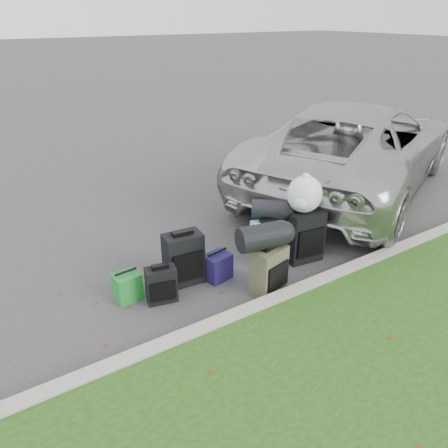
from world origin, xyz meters
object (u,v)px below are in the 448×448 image
tote_green (127,287)px  suitcase_small_black (161,285)px  suitcase_large_black_left (184,259)px  suitcase_large_black_right (304,236)px  suv (354,146)px  suitcase_teal (267,241)px  suitcase_olive (269,270)px  tote_navy (217,267)px

tote_green → suitcase_small_black: bearing=-42.4°
suitcase_large_black_left → suitcase_large_black_right: suitcase_large_black_right is taller
suitcase_large_black_right → tote_green: 2.39m
suitcase_small_black → suitcase_large_black_left: suitcase_large_black_left is taller
suv → suitcase_teal: 3.35m
suv → suitcase_large_black_left: size_ratio=8.76×
suitcase_olive → suitcase_large_black_left: bearing=124.1°
tote_green → tote_navy: 1.13m
suitcase_teal → tote_green: size_ratio=1.78×
suitcase_olive → suitcase_teal: (0.42, 0.56, 0.00)m
suitcase_large_black_right → tote_navy: 1.26m
suv → suitcase_small_black: (-4.61, -1.39, -0.59)m
tote_green → suitcase_teal: bearing=-10.3°
suv → suitcase_small_black: 4.85m
suitcase_teal → tote_green: (-1.90, 0.19, -0.13)m
suv → tote_green: suv is taller
suv → suitcase_olive: suv is taller
suv → suitcase_large_black_left: (-4.21, -1.18, -0.47)m
suitcase_small_black → suitcase_olive: bearing=-10.4°
suitcase_large_black_left → suitcase_teal: (1.18, -0.15, -0.04)m
suv → tote_navy: suv is taller
suitcase_teal → tote_green: suitcase_teal is taller
suitcase_small_black → suitcase_large_black_left: size_ratio=0.66×
suitcase_large_black_left → suitcase_olive: suitcase_large_black_left is taller
tote_green → tote_navy: (1.11, -0.20, 0.00)m
suitcase_small_black → tote_green: (-0.32, 0.25, -0.05)m
suitcase_olive → tote_green: 1.67m
tote_green → tote_navy: bearing=-14.6°
suitcase_olive → tote_navy: (-0.37, 0.56, -0.12)m
suitcase_large_black_left → tote_green: suitcase_large_black_left is taller
suitcase_large_black_left → tote_navy: size_ratio=1.95×
suv → suitcase_large_black_right: size_ratio=8.16×
suitcase_large_black_left → suitcase_large_black_right: size_ratio=0.93×
suitcase_small_black → tote_green: bearing=155.2°
suitcase_large_black_right → tote_navy: suitcase_large_black_right is taller
suitcase_small_black → suitcase_large_black_right: bearing=8.3°
suv → suitcase_large_black_left: bearing=80.8°
suitcase_large_black_right → suitcase_small_black: bearing=-176.7°
suitcase_olive → suitcase_large_black_right: size_ratio=0.82×
suitcase_teal → tote_green: 1.91m
suitcase_teal → suitcase_large_black_right: suitcase_large_black_right is taller
suitcase_large_black_right → tote_green: bearing=177.9°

